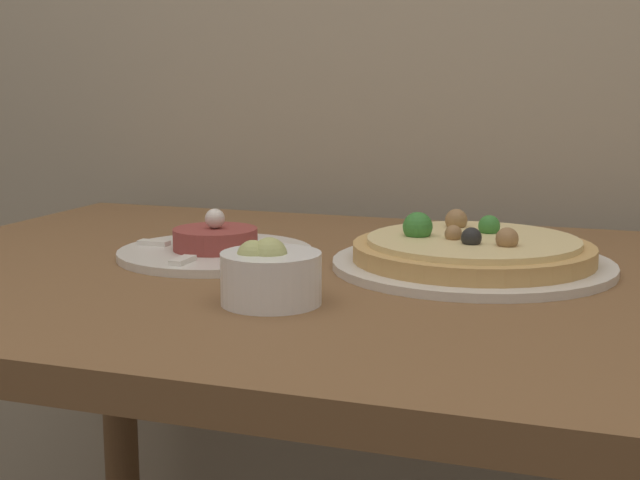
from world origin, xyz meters
The scene contains 4 objects.
dining_table centered at (0.00, 0.40, 0.66)m, with size 1.14×0.80×0.77m.
pizza_plate centered at (0.15, 0.46, 0.79)m, with size 0.33×0.33×0.07m.
tartare_plate centered at (-0.16, 0.42, 0.79)m, with size 0.24×0.24×0.06m.
small_bowl centered at (-0.01, 0.23, 0.80)m, with size 0.10×0.10×0.07m.
Camera 1 is at (0.32, -0.56, 1.00)m, focal length 50.00 mm.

